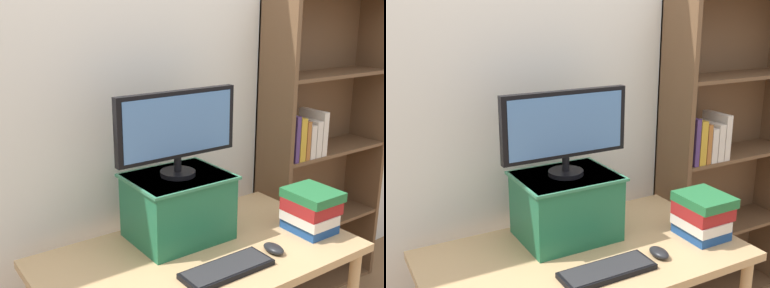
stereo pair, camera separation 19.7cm
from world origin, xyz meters
The scene contains 8 objects.
back_wall centered at (0.00, 0.54, 1.30)m, with size 7.00×0.08×2.60m.
desk centered at (0.00, 0.00, 0.68)m, with size 1.34×0.75×0.76m.
bookshelf_unit centered at (1.15, 0.39, 0.93)m, with size 0.87×0.28×1.83m.
riser_box centered at (0.00, 0.17, 0.91)m, with size 0.44×0.35×0.29m.
computer_monitor centered at (0.00, 0.17, 1.26)m, with size 0.58×0.15×0.37m.
keyboard centered at (-0.01, -0.19, 0.77)m, with size 0.38×0.14×0.02m.
computer_mouse centered at (0.25, -0.18, 0.78)m, with size 0.06×0.10×0.04m.
book_stack centered at (0.53, -0.13, 0.86)m, with size 0.20×0.23×0.20m.
Camera 2 is at (-0.91, -1.59, 1.76)m, focal length 45.00 mm.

